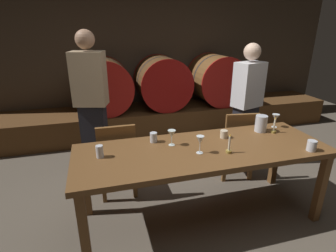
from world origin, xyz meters
name	(u,v)px	position (x,y,z in m)	size (l,w,h in m)	color
ground_plane	(220,211)	(0.00, 0.00, 0.00)	(9.06, 9.06, 0.00)	brown
back_wall	(155,49)	(0.00, 2.97, 1.41)	(6.97, 0.24, 2.82)	#473A2D
barrel_shelf	(163,118)	(0.00, 2.42, 0.23)	(6.27, 0.90, 0.45)	brown
wine_barrel_left	(104,86)	(-1.00, 2.42, 0.89)	(0.89, 0.81, 0.89)	#513319
wine_barrel_center	(162,82)	(-0.01, 2.42, 0.89)	(0.89, 0.81, 0.89)	#513319
wine_barrel_right	(216,79)	(1.02, 2.42, 0.89)	(0.89, 0.81, 0.89)	brown
dining_table	(203,155)	(-0.24, -0.01, 0.70)	(2.35, 0.81, 0.77)	brown
chair_left	(117,156)	(-0.99, 0.59, 0.49)	(0.40, 0.40, 0.88)	brown
chair_right	(237,141)	(0.48, 0.60, 0.49)	(0.45, 0.45, 0.88)	brown
guest_left	(92,105)	(-1.21, 1.18, 0.93)	(0.43, 0.34, 1.80)	black
guest_right	(247,104)	(0.80, 0.98, 0.84)	(0.44, 0.35, 1.63)	black
candle_left	(229,148)	(-0.05, -0.16, 0.82)	(0.05, 0.05, 0.18)	olive
candle_right	(274,129)	(0.62, 0.14, 0.82)	(0.05, 0.05, 0.18)	olive
pitcher	(261,124)	(0.51, 0.21, 0.86)	(0.12, 0.12, 0.17)	silver
wine_glass_left	(172,134)	(-0.50, 0.13, 0.88)	(0.08, 0.08, 0.15)	silver
wine_glass_center	(200,141)	(-0.30, -0.10, 0.89)	(0.07, 0.07, 0.16)	white
wine_glass_right	(276,118)	(0.74, 0.28, 0.88)	(0.08, 0.08, 0.15)	white
cup_far_left	(100,152)	(-1.16, 0.05, 0.83)	(0.06, 0.06, 0.11)	silver
cup_center_left	(154,137)	(-0.65, 0.24, 0.82)	(0.07, 0.07, 0.10)	silver
cup_center_right	(224,134)	(0.06, 0.16, 0.81)	(0.07, 0.07, 0.08)	beige
cup_far_right	(312,146)	(0.69, -0.32, 0.82)	(0.08, 0.08, 0.10)	silver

